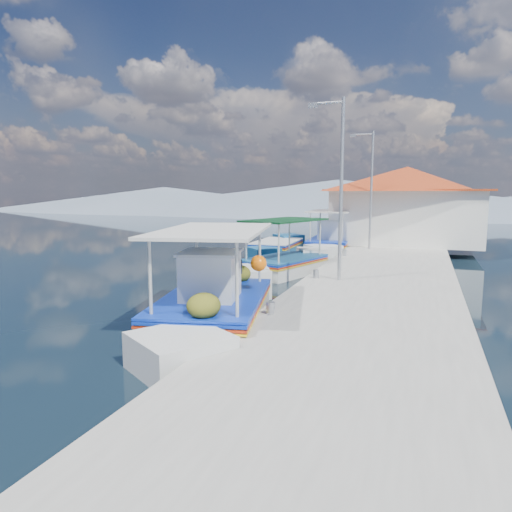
% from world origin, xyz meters
% --- Properties ---
extents(ground, '(160.00, 160.00, 0.00)m').
position_xyz_m(ground, '(0.00, 0.00, 0.00)').
color(ground, black).
rests_on(ground, ground).
extents(quay, '(5.00, 44.00, 0.50)m').
position_xyz_m(quay, '(5.90, 6.00, 0.25)').
color(quay, '#ADABA2').
rests_on(quay, ground).
extents(bollards, '(0.20, 17.20, 0.30)m').
position_xyz_m(bollards, '(3.80, 5.25, 0.65)').
color(bollards, '#A5A8AD').
rests_on(bollards, quay).
extents(main_caique, '(3.69, 8.35, 2.82)m').
position_xyz_m(main_caique, '(2.22, -2.77, 0.54)').
color(main_caique, silver).
rests_on(main_caique, ground).
extents(caique_green_canopy, '(3.41, 6.58, 2.58)m').
position_xyz_m(caique_green_canopy, '(1.74, 5.07, 0.39)').
color(caique_green_canopy, silver).
rests_on(caique_green_canopy, ground).
extents(caique_blue_hull, '(2.13, 6.86, 1.22)m').
position_xyz_m(caique_blue_hull, '(-0.26, 10.45, 0.33)').
color(caique_blue_hull, '#165387').
rests_on(caique_blue_hull, ground).
extents(caique_far, '(2.51, 7.55, 2.65)m').
position_xyz_m(caique_far, '(2.15, 12.99, 0.49)').
color(caique_far, silver).
rests_on(caique_far, ground).
extents(harbor_building, '(10.49, 10.49, 4.40)m').
position_xyz_m(harbor_building, '(6.20, 15.00, 2.78)').
color(harbor_building, white).
rests_on(harbor_building, quay).
extents(lamp_post_near, '(1.21, 0.14, 6.00)m').
position_xyz_m(lamp_post_near, '(4.51, 2.00, 3.85)').
color(lamp_post_near, '#A5A8AD').
rests_on(lamp_post_near, quay).
extents(lamp_post_far, '(1.21, 0.14, 6.00)m').
position_xyz_m(lamp_post_far, '(4.51, 11.00, 3.85)').
color(lamp_post_far, '#A5A8AD').
rests_on(lamp_post_far, quay).
extents(mountain_ridge, '(171.40, 96.00, 5.50)m').
position_xyz_m(mountain_ridge, '(6.54, 56.00, 2.04)').
color(mountain_ridge, slate).
rests_on(mountain_ridge, ground).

